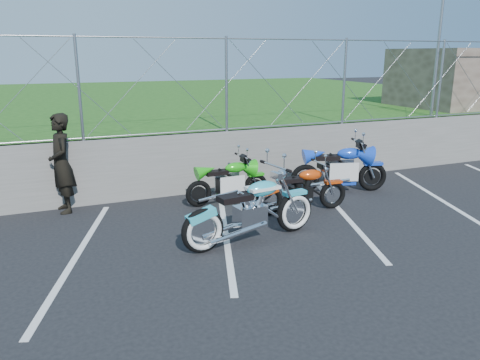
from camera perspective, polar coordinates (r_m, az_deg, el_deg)
name	(u,v)px	position (r m, az deg, el deg)	size (l,w,h in m)	color
ground	(249,254)	(7.18, 1.08, -9.02)	(90.00, 90.00, 0.00)	black
retaining_wall	(184,164)	(10.12, -6.89, 1.95)	(30.00, 0.22, 1.30)	#62625D
grass_field	(115,112)	(19.81, -14.96, 7.99)	(30.00, 20.00, 1.30)	#1F4C14
stone_building	(475,77)	(17.48, 26.70, 11.14)	(5.00, 3.00, 1.80)	brown
chain_link_fence	(181,86)	(9.88, -7.20, 11.31)	(28.00, 0.03, 2.00)	gray
sign_pole	(437,59)	(13.96, 22.87, 13.41)	(0.08, 0.08, 3.00)	gray
parking_lines	(287,222)	(8.51, 5.80, -5.14)	(18.29, 4.31, 0.01)	silver
cruiser_turquoise	(253,212)	(7.50, 1.56, -3.96)	(2.43, 0.77, 1.21)	black
naked_orange	(303,191)	(8.99, 7.65, -1.39)	(1.90, 0.65, 0.95)	black
sportbike_green	(229,183)	(9.48, -1.35, -0.38)	(1.81, 0.65, 0.94)	black
sportbike_blue	(341,170)	(10.42, 12.17, 1.14)	(2.11, 0.84, 1.12)	black
person_standing	(61,164)	(9.41, -20.95, 1.88)	(0.69, 0.45, 1.89)	black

